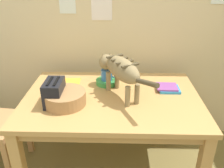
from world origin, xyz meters
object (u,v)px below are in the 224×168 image
object	(u,v)px
coffee_mug	(107,75)
wicker_basket	(65,98)
cat	(120,69)
book_stack	(168,88)
toaster	(54,93)
saucer_bowl	(107,82)
dining_table	(112,106)
magazine	(63,84)

from	to	relation	value
coffee_mug	wicker_basket	distance (m)	0.43
cat	book_stack	distance (m)	0.43
toaster	book_stack	bearing A→B (deg)	15.53
cat	saucer_bowl	distance (m)	0.28
dining_table	cat	size ratio (longest dim) A/B	2.10
coffee_mug	book_stack	distance (m)	0.49
book_stack	wicker_basket	world-z (taller)	wicker_basket
wicker_basket	magazine	bearing A→B (deg)	105.45
wicker_basket	toaster	distance (m)	0.08
dining_table	coffee_mug	world-z (taller)	coffee_mug
cat	saucer_bowl	size ratio (longest dim) A/B	3.51
cat	wicker_basket	distance (m)	0.43
dining_table	wicker_basket	size ratio (longest dim) A/B	4.47
magazine	cat	bearing A→B (deg)	-21.21
magazine	toaster	xyz separation A→B (m)	(0.02, -0.31, 0.08)
cat	book_stack	world-z (taller)	cat
book_stack	wicker_basket	distance (m)	0.79
magazine	book_stack	size ratio (longest dim) A/B	1.54
cat	wicker_basket	size ratio (longest dim) A/B	2.13
coffee_mug	toaster	xyz separation A→B (m)	(-0.35, -0.33, 0.01)
toaster	coffee_mug	bearing A→B (deg)	43.39
magazine	book_stack	bearing A→B (deg)	-7.69
book_stack	wicker_basket	size ratio (longest dim) A/B	0.61
book_stack	wicker_basket	bearing A→B (deg)	-162.74
saucer_bowl	coffee_mug	size ratio (longest dim) A/B	1.34
cat	coffee_mug	world-z (taller)	cat
dining_table	saucer_bowl	world-z (taller)	saucer_bowl
magazine	book_stack	xyz separation A→B (m)	(0.84, -0.08, 0.01)
dining_table	book_stack	bearing A→B (deg)	14.51
coffee_mug	book_stack	world-z (taller)	coffee_mug
cat	wicker_basket	xyz separation A→B (m)	(-0.38, -0.15, -0.15)
wicker_basket	book_stack	bearing A→B (deg)	17.26
coffee_mug	wicker_basket	bearing A→B (deg)	-129.69
cat	coffee_mug	size ratio (longest dim) A/B	4.72
saucer_bowl	book_stack	world-z (taller)	saucer_bowl
wicker_basket	cat	bearing A→B (deg)	22.27
book_stack	wicker_basket	xyz separation A→B (m)	(-0.75, -0.23, 0.03)
coffee_mug	toaster	bearing A→B (deg)	-136.61
coffee_mug	toaster	world-z (taller)	toaster
magazine	saucer_bowl	bearing A→B (deg)	0.91
dining_table	cat	world-z (taller)	cat
wicker_basket	saucer_bowl	bearing A→B (deg)	50.66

